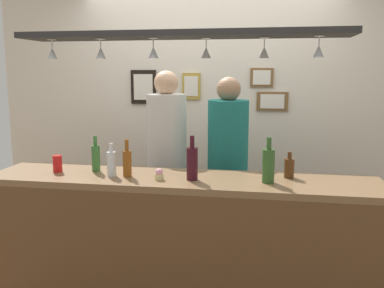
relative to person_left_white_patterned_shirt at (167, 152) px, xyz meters
The scene contains 23 objects.
back_wall 0.80m from the person_left_white_patterned_shirt, 69.39° to the left, with size 4.40×0.06×2.60m, color silver.
bar_counter 1.00m from the person_left_white_patterned_shirt, 73.02° to the right, with size 2.70×0.55×1.03m.
overhead_glass_rack 1.18m from the person_left_white_patterned_shirt, 68.32° to the right, with size 2.20×0.36×0.04m, color black.
hanging_wineglass_far_left 1.26m from the person_left_white_patterned_shirt, 130.19° to the right, with size 0.07×0.07×0.13m.
hanging_wineglass_left 1.13m from the person_left_white_patterned_shirt, 110.55° to the right, with size 0.07×0.07×0.13m.
hanging_wineglass_center_left 1.10m from the person_left_white_patterned_shirt, 82.85° to the right, with size 0.07×0.07×0.13m.
hanging_wineglass_center 1.13m from the person_left_white_patterned_shirt, 56.62° to the right, with size 0.07×0.07×0.13m.
hanging_wineglass_center_right 1.31m from the person_left_white_patterned_shirt, 38.09° to the right, with size 0.07×0.07×0.13m.
hanging_wineglass_right 1.58m from the person_left_white_patterned_shirt, 32.28° to the right, with size 0.07×0.07×0.13m.
person_left_white_patterned_shirt is the anchor object (origin of this frame).
person_middle_teal_shirt 0.53m from the person_left_white_patterned_shirt, ahead, with size 0.34×0.34×1.70m.
bottle_wine_dark_red 0.87m from the person_left_white_patterned_shirt, 65.22° to the right, with size 0.08×0.08×0.30m.
bottle_champagne_green 1.16m from the person_left_white_patterned_shirt, 41.59° to the right, with size 0.08×0.08×0.30m.
bottle_beer_amber_tall 0.78m from the person_left_white_patterned_shirt, 97.14° to the right, with size 0.06×0.06×0.26m.
bottle_beer_green_import 0.76m from the person_left_white_patterned_shirt, 119.39° to the right, with size 0.06×0.06×0.26m.
bottle_soda_clear 0.81m from the person_left_white_patterned_shirt, 104.95° to the right, with size 0.06×0.06×0.23m.
bottle_beer_brown_stubby 1.17m from the person_left_white_patterned_shirt, 31.14° to the right, with size 0.07×0.07×0.18m.
drink_can 0.97m from the person_left_white_patterned_shirt, 130.90° to the right, with size 0.07×0.07×0.12m, color red.
cupcake 0.83m from the person_left_white_patterned_shirt, 80.14° to the right, with size 0.06×0.06×0.08m.
picture_frame_lower_pair 1.19m from the person_left_white_patterned_shirt, 37.24° to the left, with size 0.30×0.02×0.18m.
picture_frame_caricature 0.95m from the person_left_white_patterned_shirt, 120.65° to the left, with size 0.26×0.02×0.34m.
picture_frame_upper_small 1.21m from the person_left_white_patterned_shirt, 40.80° to the left, with size 0.22×0.02×0.18m.
picture_frame_crest 0.87m from the person_left_white_patterned_shirt, 82.23° to the left, with size 0.18×0.02×0.26m.
Camera 1 is at (0.58, -3.13, 1.74)m, focal length 39.72 mm.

